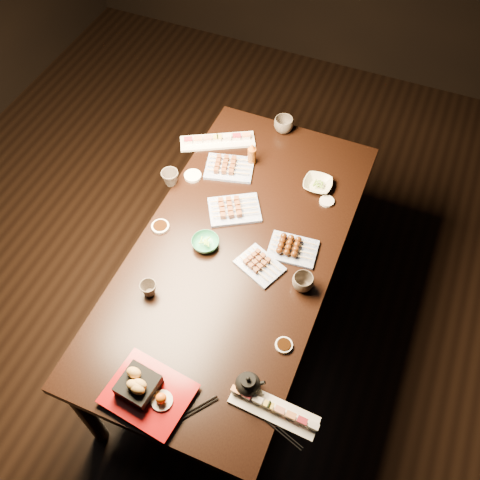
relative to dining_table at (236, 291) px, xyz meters
name	(u,v)px	position (x,y,z in m)	size (l,w,h in m)	color
ground	(181,294)	(-0.38, 0.05, -0.38)	(5.00, 5.00, 0.00)	black
dining_table	(236,291)	(0.00, 0.00, 0.00)	(0.90, 1.80, 0.75)	black
sushi_platter_near	(274,409)	(0.42, -0.63, 0.40)	(0.35, 0.10, 0.04)	white
sushi_platter_far	(217,139)	(-0.37, 0.62, 0.40)	(0.40, 0.11, 0.05)	white
yakitori_plate_center	(234,207)	(-0.10, 0.21, 0.41)	(0.25, 0.18, 0.06)	#828EB6
yakitori_plate_right	(260,263)	(0.13, -0.04, 0.40)	(0.20, 0.15, 0.05)	#828EB6
yakitori_plate_left	(229,165)	(-0.23, 0.46, 0.41)	(0.24, 0.18, 0.06)	#828EB6
tsukune_plate	(293,247)	(0.24, 0.10, 0.40)	(0.22, 0.16, 0.06)	#828EB6
edamame_bowl_green	(205,243)	(-0.14, -0.03, 0.40)	(0.13, 0.13, 0.04)	#297F57
edamame_bowl_cream	(318,184)	(0.23, 0.52, 0.39)	(0.14, 0.14, 0.04)	beige
tempura_tray	(147,390)	(-0.05, -0.76, 0.43)	(0.32, 0.25, 0.12)	black
teacup_near_left	(149,289)	(-0.26, -0.35, 0.41)	(0.07, 0.07, 0.07)	#4D433B
teacup_mid_right	(303,282)	(0.35, -0.07, 0.41)	(0.10, 0.10, 0.08)	#4D433B
teacup_far_left	(170,178)	(-0.47, 0.26, 0.42)	(0.09, 0.09, 0.08)	#4D433B
teacup_far_right	(284,125)	(-0.07, 0.84, 0.42)	(0.11, 0.11, 0.08)	#4D433B
teapot	(248,383)	(0.30, -0.58, 0.43)	(0.12, 0.12, 0.10)	black
condiment_bottle	(252,154)	(-0.14, 0.54, 0.44)	(0.04, 0.04, 0.14)	brown
sauce_dish_west	(160,227)	(-0.38, -0.02, 0.38)	(0.09, 0.09, 0.01)	white
sauce_dish_east	(327,201)	(0.30, 0.44, 0.38)	(0.07, 0.07, 0.01)	white
sauce_dish_se	(284,345)	(0.37, -0.36, 0.38)	(0.07, 0.07, 0.01)	white
sauce_dish_nw	(193,176)	(-0.38, 0.34, 0.38)	(0.09, 0.09, 0.02)	white
chopsticks_near	(191,412)	(0.13, -0.76, 0.38)	(0.23, 0.02, 0.01)	black
chopsticks_se	(281,431)	(0.47, -0.69, 0.38)	(0.20, 0.02, 0.01)	black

